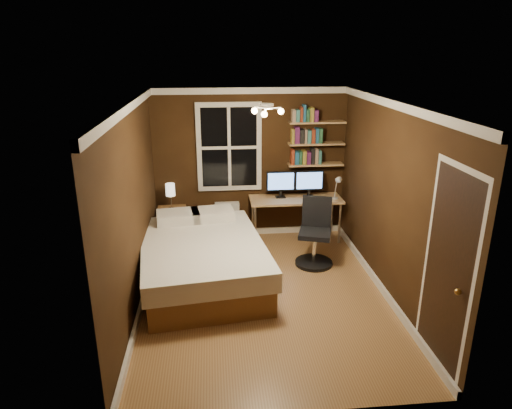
{
  "coord_description": "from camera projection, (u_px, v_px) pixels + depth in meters",
  "views": [
    {
      "loc": [
        -0.63,
        -5.3,
        3.09
      ],
      "look_at": [
        -0.07,
        0.45,
        1.1
      ],
      "focal_mm": 32.0,
      "sensor_mm": 36.0,
      "label": 1
    }
  ],
  "objects": [
    {
      "name": "bookshelf_middle",
      "position": [
        316.0,
        144.0,
        7.49
      ],
      "size": [
        0.92,
        0.22,
        0.03
      ],
      "primitive_type": "cube",
      "color": "tan",
      "rests_on": "wall_back"
    },
    {
      "name": "bookshelf_lower",
      "position": [
        315.0,
        164.0,
        7.61
      ],
      "size": [
        0.92,
        0.22,
        0.03
      ],
      "primitive_type": "cube",
      "color": "tan",
      "rests_on": "wall_back"
    },
    {
      "name": "wall_right",
      "position": [
        390.0,
        201.0,
        5.79
      ],
      "size": [
        0.04,
        4.2,
        2.5
      ],
      "primitive_type": "cube",
      "color": "black",
      "rests_on": "ground"
    },
    {
      "name": "door_knob",
      "position": [
        458.0,
        292.0,
        4.13
      ],
      "size": [
        0.06,
        0.06,
        0.06
      ],
      "primitive_type": "sphere",
      "color": "gold",
      "rests_on": "door"
    },
    {
      "name": "wall_back",
      "position": [
        250.0,
        164.0,
        7.62
      ],
      "size": [
        3.2,
        0.04,
        2.5
      ],
      "primitive_type": "cube",
      "color": "black",
      "rests_on": "ground"
    },
    {
      "name": "door",
      "position": [
        446.0,
        274.0,
        4.41
      ],
      "size": [
        0.03,
        0.82,
        2.05
      ],
      "primitive_type": null,
      "color": "black",
      "rests_on": "ground"
    },
    {
      "name": "office_chair",
      "position": [
        315.0,
        239.0,
        6.8
      ],
      "size": [
        0.57,
        0.57,
        1.01
      ],
      "rotation": [
        0.0,
        0.0,
        -0.3
      ],
      "color": "black",
      "rests_on": "ground"
    },
    {
      "name": "desk",
      "position": [
        296.0,
        202.0,
        7.59
      ],
      "size": [
        1.52,
        0.57,
        0.72
      ],
      "color": "tan",
      "rests_on": "ground"
    },
    {
      "name": "books_row_middle",
      "position": [
        317.0,
        136.0,
        7.45
      ],
      "size": [
        0.48,
        0.16,
        0.23
      ],
      "primitive_type": null,
      "color": "#1C5680",
      "rests_on": "bookshelf_middle"
    },
    {
      "name": "bed",
      "position": [
        203.0,
        260.0,
        6.28
      ],
      "size": [
        1.89,
        2.43,
        0.76
      ],
      "rotation": [
        0.0,
        0.0,
        0.13
      ],
      "color": "brown",
      "rests_on": "ground"
    },
    {
      "name": "books_row_lower",
      "position": [
        316.0,
        157.0,
        7.56
      ],
      "size": [
        0.48,
        0.16,
        0.23
      ],
      "primitive_type": null,
      "color": "maroon",
      "rests_on": "bookshelf_lower"
    },
    {
      "name": "ceiling_fixture",
      "position": [
        266.0,
        112.0,
        5.18
      ],
      "size": [
        0.44,
        0.44,
        0.18
      ],
      "primitive_type": null,
      "color": "beige",
      "rests_on": "ceiling"
    },
    {
      "name": "bookshelf_upper",
      "position": [
        317.0,
        122.0,
        7.38
      ],
      "size": [
        0.92,
        0.22,
        0.03
      ],
      "primitive_type": "cube",
      "color": "tan",
      "rests_on": "wall_back"
    },
    {
      "name": "desk_lamp",
      "position": [
        337.0,
        187.0,
        7.4
      ],
      "size": [
        0.14,
        0.32,
        0.44
      ],
      "primitive_type": null,
      "color": "silver",
      "rests_on": "desk"
    },
    {
      "name": "bedside_lamp",
      "position": [
        171.0,
        197.0,
        7.41
      ],
      "size": [
        0.15,
        0.15,
        0.43
      ],
      "primitive_type": null,
      "color": "beige",
      "rests_on": "nightstand"
    },
    {
      "name": "nightstand",
      "position": [
        173.0,
        226.0,
        7.58
      ],
      "size": [
        0.48,
        0.48,
        0.58
      ],
      "primitive_type": "cube",
      "rotation": [
        0.0,
        0.0,
        0.04
      ],
      "color": "brown",
      "rests_on": "ground"
    },
    {
      "name": "radiator",
      "position": [
        227.0,
        220.0,
        7.78
      ],
      "size": [
        0.41,
        0.14,
        0.62
      ],
      "primitive_type": "cube",
      "color": "silver",
      "rests_on": "ground"
    },
    {
      "name": "books_row_upper",
      "position": [
        318.0,
        114.0,
        7.34
      ],
      "size": [
        0.42,
        0.16,
        0.23
      ],
      "primitive_type": null,
      "color": "#224F33",
      "rests_on": "bookshelf_upper"
    },
    {
      "name": "floor",
      "position": [
        264.0,
        294.0,
        6.05
      ],
      "size": [
        4.2,
        4.2,
        0.0
      ],
      "primitive_type": "plane",
      "color": "brown",
      "rests_on": "ground"
    },
    {
      "name": "wall_left",
      "position": [
        133.0,
        209.0,
        5.5
      ],
      "size": [
        0.04,
        4.2,
        2.5
      ],
      "primitive_type": "cube",
      "color": "black",
      "rests_on": "ground"
    },
    {
      "name": "monitor_left",
      "position": [
        281.0,
        184.0,
        7.55
      ],
      "size": [
        0.48,
        0.12,
        0.45
      ],
      "primitive_type": null,
      "color": "black",
      "rests_on": "desk"
    },
    {
      "name": "ceiling",
      "position": [
        266.0,
        102.0,
        5.24
      ],
      "size": [
        3.2,
        4.2,
        0.02
      ],
      "primitive_type": "cube",
      "color": "white",
      "rests_on": "wall_back"
    },
    {
      "name": "window",
      "position": [
        229.0,
        147.0,
        7.46
      ],
      "size": [
        1.06,
        0.06,
        1.46
      ],
      "primitive_type": "cube",
      "color": "silver",
      "rests_on": "wall_back"
    },
    {
      "name": "monitor_right",
      "position": [
        309.0,
        184.0,
        7.59
      ],
      "size": [
        0.48,
        0.12,
        0.45
      ],
      "primitive_type": null,
      "color": "black",
      "rests_on": "desk"
    }
  ]
}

